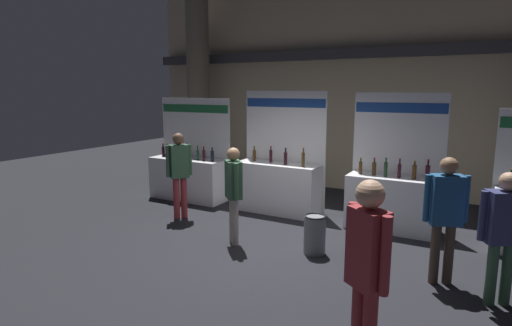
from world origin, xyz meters
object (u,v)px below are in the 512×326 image
visitor_1 (504,227)px  visitor_3 (179,168)px  trash_bin (315,234)px  exhibitor_booth_2 (392,197)px  exhibitor_booth_1 (278,182)px  visitor_2 (367,265)px  visitor_4 (234,188)px  exhibitor_booth_0 (189,174)px  visitor_0 (445,209)px

visitor_1 → visitor_3: 5.55m
trash_bin → visitor_1: visitor_1 is taller
exhibitor_booth_2 → visitor_3: bearing=-160.9°
exhibitor_booth_1 → visitor_1: bearing=-29.0°
visitor_2 → visitor_4: bearing=-2.8°
exhibitor_booth_0 → visitor_3: 1.52m
visitor_2 → visitor_3: bearing=3.2°
exhibitor_booth_2 → trash_bin: bearing=-114.8°
visitor_0 → visitor_2: size_ratio=0.93×
exhibitor_booth_0 → exhibitor_booth_2: bearing=0.8°
trash_bin → exhibitor_booth_1: bearing=130.2°
exhibitor_booth_0 → trash_bin: 4.14m
exhibitor_booth_1 → visitor_3: exhibitor_booth_1 is taller
visitor_0 → visitor_1: bearing=-46.1°
exhibitor_booth_1 → trash_bin: exhibitor_booth_1 is taller
exhibitor_booth_0 → visitor_4: size_ratio=1.45×
visitor_0 → visitor_3: 4.87m
exhibitor_booth_0 → visitor_0: 5.90m
exhibitor_booth_1 → visitor_1: 4.55m
exhibitor_booth_2 → visitor_4: exhibitor_booth_2 is taller
trash_bin → visitor_3: (-3.01, 0.43, 0.70)m
exhibitor_booth_1 → visitor_1: (3.97, -2.19, 0.34)m
exhibitor_booth_1 → visitor_0: exhibitor_booth_1 is taller
exhibitor_booth_0 → visitor_4: 3.12m
exhibitor_booth_2 → trash_bin: (-0.81, -1.75, -0.30)m
exhibitor_booth_0 → visitor_1: (6.24, -2.11, 0.38)m
visitor_3 → visitor_4: (1.67, -0.67, -0.06)m
exhibitor_booth_0 → exhibitor_booth_2: exhibitor_booth_2 is taller
visitor_0 → trash_bin: bearing=152.2°
visitor_2 → visitor_1: bearing=-80.2°
exhibitor_booth_0 → exhibitor_booth_1: bearing=2.1°
visitor_0 → visitor_2: (-0.41, -2.36, 0.06)m
exhibitor_booth_1 → trash_bin: bearing=-49.8°
exhibitor_booth_2 → visitor_3: (-3.82, -1.32, 0.39)m
visitor_1 → visitor_2: size_ratio=0.89×
exhibitor_booth_1 → visitor_0: (3.32, -1.92, 0.39)m
visitor_0 → visitor_1: 0.71m
visitor_1 → visitor_4: 3.81m
exhibitor_booth_1 → visitor_2: bearing=-55.8°
exhibitor_booth_2 → visitor_3: exhibitor_booth_2 is taller
exhibitor_booth_0 → exhibitor_booth_1: size_ratio=0.93×
exhibitor_booth_1 → visitor_2: size_ratio=1.38×
visitor_0 → visitor_4: (-3.16, -0.08, -0.07)m
visitor_1 → trash_bin: bearing=-39.0°
visitor_2 → trash_bin: bearing=-23.8°
visitor_2 → visitor_4: (-2.74, 2.27, -0.13)m
exhibitor_booth_1 → visitor_3: (-1.51, -1.34, 0.38)m
exhibitor_booth_0 → exhibitor_booth_1: 2.28m
exhibitor_booth_0 → visitor_3: exhibitor_booth_0 is taller
visitor_1 → visitor_4: bearing=-32.1°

